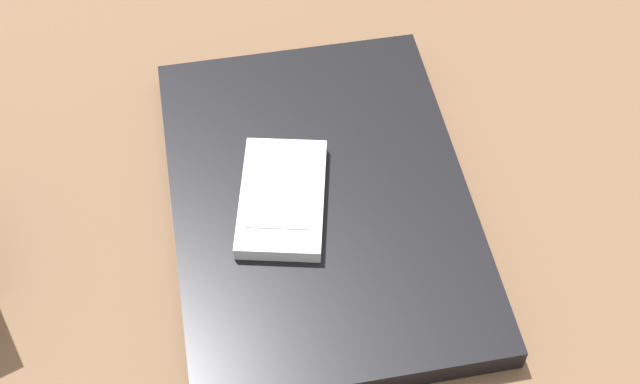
% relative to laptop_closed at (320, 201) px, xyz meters
% --- Properties ---
extents(desk_surface, '(1.20, 0.80, 0.03)m').
position_rel_laptop_closed_xyz_m(desk_surface, '(-0.05, -0.03, -0.02)').
color(desk_surface, brown).
rests_on(desk_surface, ground).
extents(laptop_closed, '(0.34, 0.27, 0.02)m').
position_rel_laptop_closed_xyz_m(laptop_closed, '(0.00, 0.00, 0.00)').
color(laptop_closed, black).
rests_on(laptop_closed, desk_surface).
extents(cell_phone_on_laptop, '(0.12, 0.10, 0.01)m').
position_rel_laptop_closed_xyz_m(cell_phone_on_laptop, '(-0.00, -0.03, 0.02)').
color(cell_phone_on_laptop, silver).
rests_on(cell_phone_on_laptop, laptop_closed).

